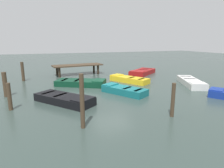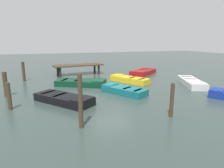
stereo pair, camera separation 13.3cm
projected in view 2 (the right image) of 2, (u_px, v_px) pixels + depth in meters
ground_plane at (112, 89)px, 12.80m from camera, size 80.00×80.00×0.00m
dock_segment at (78, 66)px, 18.17m from camera, size 4.76×2.07×0.95m
rowboat_black at (64, 99)px, 9.93m from camera, size 2.97×3.34×0.46m
rowboat_teal at (124, 90)px, 11.66m from camera, size 2.34×2.96×0.46m
rowboat_yellow at (129, 79)px, 14.94m from camera, size 2.45×3.24×0.46m
rowboat_dark_green at (81, 83)px, 13.80m from camera, size 3.71×2.91×0.46m
rowboat_white at (191, 82)px, 13.93m from camera, size 2.51×3.77×0.46m
rowboat_red at (143, 72)px, 18.50m from camera, size 3.51×3.19×0.46m
mooring_piling_mid_right at (9, 96)px, 8.85m from camera, size 0.18×0.18×1.29m
mooring_piling_center at (23, 71)px, 15.35m from camera, size 0.23×0.23×1.52m
mooring_piling_near_left at (172, 100)px, 7.99m from camera, size 0.16×0.16×1.46m
mooring_piling_far_right at (80, 101)px, 6.90m from camera, size 0.16×0.16×2.03m
mooring_piling_mid_left at (5, 84)px, 10.98m from camera, size 0.24×0.24×1.44m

